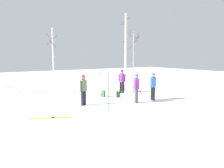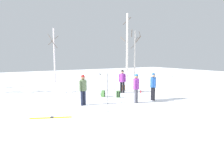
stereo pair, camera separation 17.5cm
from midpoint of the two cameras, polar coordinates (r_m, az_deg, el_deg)
The scene contains 16 objects.
ground_plane at distance 12.22m, azimuth 3.16°, elevation -5.76°, with size 60.00×60.00×0.00m, color white.
person_0 at distance 12.98m, azimuth 6.63°, elevation -0.61°, with size 0.45×0.34×1.72m.
person_1 at distance 16.39m, azimuth 2.98°, elevation 1.10°, with size 0.41×0.39×1.72m.
person_2 at distance 13.87m, azimuth 10.89°, elevation -0.18°, with size 0.34×0.52×1.72m.
person_3 at distance 12.39m, azimuth -7.07°, elevation -1.00°, with size 0.50×0.34×1.72m.
dog at distance 17.01m, azimuth 6.05°, elevation -0.72°, with size 0.39×0.87×0.57m.
ski_pair_planted_0 at distance 10.85m, azimuth -0.63°, elevation -2.30°, with size 0.13×0.17×1.91m.
ski_pair_lying_0 at distance 10.34m, azimuth -14.99°, elevation -8.39°, with size 1.74×0.89×0.05m.
ski_poles_0 at distance 15.54m, azimuth -2.73°, elevation 0.13°, with size 0.07×0.23×1.53m.
backpack_0 at distance 14.71m, azimuth 1.96°, elevation -2.64°, with size 0.33×0.34×0.44m.
backpack_1 at distance 14.86m, azimuth -1.97°, elevation -2.54°, with size 0.35×0.34×0.44m.
backpack_2 at distance 17.69m, azimuth 3.15°, elevation -0.95°, with size 0.34×0.32×0.44m.
water_bottle_0 at distance 16.59m, azimuth 7.70°, elevation -1.97°, with size 0.08×0.08×0.21m.
birch_tree_4 at distance 22.85m, azimuth -14.44°, elevation 7.30°, with size 1.17×1.18×5.44m.
birch_tree_5 at distance 27.93m, azimuth 4.12°, elevation 9.96°, with size 1.57×1.54×7.85m.
birch_tree_6 at distance 28.35m, azimuth 6.11°, elevation 8.02°, with size 1.28×1.56×5.80m.
Camera 2 is at (-6.83, -9.73, 2.78)m, focal length 35.49 mm.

